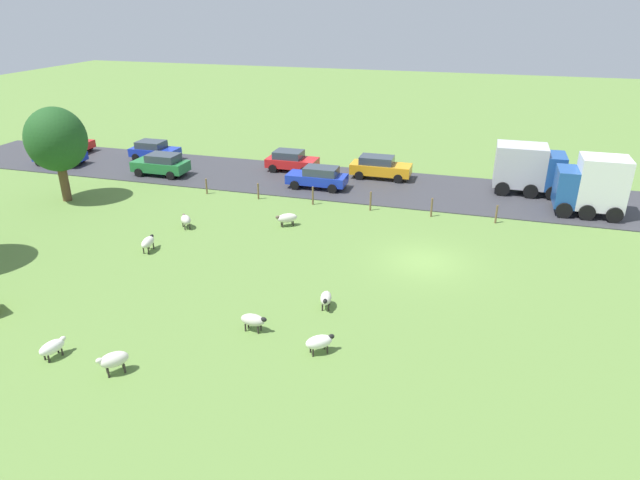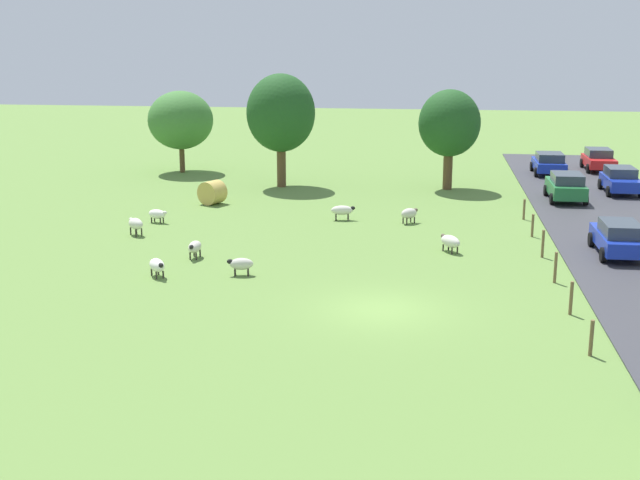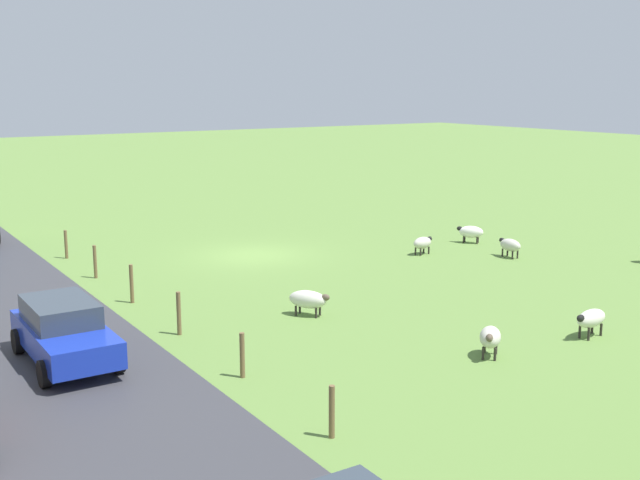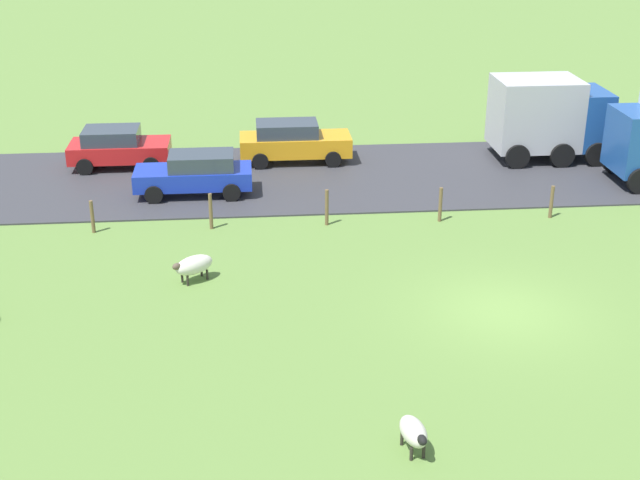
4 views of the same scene
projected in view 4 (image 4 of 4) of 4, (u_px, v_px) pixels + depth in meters
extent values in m
plane|color=olive|center=(503.00, 311.00, 23.36)|extent=(160.00, 160.00, 0.00)
cube|color=#38383D|center=(421.00, 174.00, 33.83)|extent=(8.00, 80.00, 0.06)
ellipsoid|color=silver|center=(194.00, 265.00, 24.87)|extent=(1.13, 1.29, 0.54)
ellipsoid|color=brown|center=(177.00, 266.00, 24.49)|extent=(0.30, 0.32, 0.20)
cylinder|color=#2D2823|center=(188.00, 281.00, 24.71)|extent=(0.07, 0.07, 0.30)
cylinder|color=#2D2823|center=(182.00, 278.00, 24.92)|extent=(0.07, 0.07, 0.30)
cylinder|color=#2D2823|center=(207.00, 275.00, 25.10)|extent=(0.07, 0.07, 0.30)
cylinder|color=#2D2823|center=(202.00, 271.00, 25.31)|extent=(0.07, 0.07, 0.30)
ellipsoid|color=beige|center=(413.00, 431.00, 17.51)|extent=(1.03, 0.66, 0.48)
ellipsoid|color=black|center=(422.00, 440.00, 17.07)|extent=(0.29, 0.23, 0.20)
cylinder|color=#2D2823|center=(424.00, 452.00, 17.45)|extent=(0.07, 0.07, 0.30)
cylinder|color=#2D2823|center=(411.00, 454.00, 17.38)|extent=(0.07, 0.07, 0.30)
cylinder|color=#2D2823|center=(414.00, 436.00, 17.91)|extent=(0.07, 0.07, 0.30)
cylinder|color=#2D2823|center=(402.00, 439.00, 17.84)|extent=(0.07, 0.07, 0.30)
cylinder|color=brown|center=(552.00, 202.00, 29.43)|extent=(0.12, 0.12, 1.14)
cylinder|color=brown|center=(440.00, 205.00, 29.12)|extent=(0.12, 0.12, 1.20)
cylinder|color=brown|center=(327.00, 207.00, 28.80)|extent=(0.12, 0.12, 1.24)
cylinder|color=brown|center=(211.00, 211.00, 28.50)|extent=(0.12, 0.12, 1.23)
cylinder|color=brown|center=(92.00, 217.00, 28.21)|extent=(0.12, 0.12, 1.10)
cube|color=#1E4C99|center=(589.00, 118.00, 35.21)|extent=(2.54, 1.20, 2.30)
cube|color=#B2B2B7|center=(535.00, 113.00, 34.93)|extent=(2.54, 3.30, 2.80)
cylinder|color=black|center=(574.00, 136.00, 36.82)|extent=(0.30, 0.96, 0.96)
cylinder|color=black|center=(597.00, 154.00, 34.49)|extent=(0.30, 0.96, 0.96)
cylinder|color=black|center=(541.00, 137.00, 36.71)|extent=(0.30, 0.96, 0.96)
cylinder|color=black|center=(562.00, 155.00, 34.38)|extent=(0.30, 0.96, 0.96)
cylinder|color=black|center=(499.00, 138.00, 36.56)|extent=(0.30, 0.96, 0.96)
cylinder|color=black|center=(517.00, 156.00, 34.23)|extent=(0.30, 0.96, 0.96)
cube|color=#1E4C99|center=(631.00, 141.00, 32.16)|extent=(2.32, 1.20, 2.30)
cylinder|color=black|center=(640.00, 181.00, 31.55)|extent=(0.30, 0.96, 0.96)
cylinder|color=black|center=(615.00, 161.00, 33.68)|extent=(0.30, 0.96, 0.96)
cube|color=#1933B2|center=(193.00, 177.00, 31.42)|extent=(1.71, 4.21, 0.64)
cube|color=#333D47|center=(201.00, 161.00, 31.21)|extent=(1.50, 2.32, 0.56)
cylinder|color=black|center=(154.00, 195.00, 30.65)|extent=(0.22, 0.64, 0.64)
cylinder|color=black|center=(158.00, 179.00, 32.22)|extent=(0.22, 0.64, 0.64)
cylinder|color=black|center=(232.00, 192.00, 30.87)|extent=(0.22, 0.64, 0.64)
cylinder|color=black|center=(232.00, 177.00, 32.43)|extent=(0.22, 0.64, 0.64)
cube|color=red|center=(120.00, 150.00, 34.39)|extent=(1.90, 3.90, 0.67)
cube|color=#333D47|center=(111.00, 136.00, 34.12)|extent=(1.67, 2.15, 0.56)
cylinder|color=black|center=(155.00, 151.00, 35.49)|extent=(0.22, 0.64, 0.64)
cylinder|color=black|center=(151.00, 165.00, 33.75)|extent=(0.22, 0.64, 0.64)
cylinder|color=black|center=(92.00, 152.00, 35.29)|extent=(0.22, 0.64, 0.64)
cylinder|color=black|center=(85.00, 167.00, 33.54)|extent=(0.22, 0.64, 0.64)
cube|color=orange|center=(295.00, 145.00, 34.96)|extent=(1.76, 4.44, 0.75)
cube|color=#333D47|center=(287.00, 129.00, 34.68)|extent=(1.55, 2.44, 0.56)
cylinder|color=black|center=(329.00, 146.00, 36.04)|extent=(0.22, 0.64, 0.64)
cylinder|color=black|center=(333.00, 159.00, 34.42)|extent=(0.22, 0.64, 0.64)
cylinder|color=black|center=(259.00, 148.00, 35.80)|extent=(0.22, 0.64, 0.64)
cylinder|color=black|center=(260.00, 161.00, 34.19)|extent=(0.22, 0.64, 0.64)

